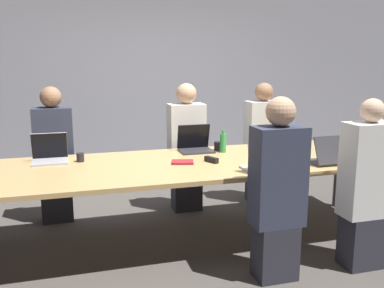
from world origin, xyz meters
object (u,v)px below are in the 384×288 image
laptop_near_right (329,156)px  person_far_left (55,157)px  laptop_near_midright (264,162)px  laptop_far_left (50,154)px  person_far_center (186,149)px  person_far_right (262,145)px  stapler (211,160)px  laptop_far_center (195,144)px  person_near_right (366,188)px  person_near_midright (277,192)px  laptop_far_right (281,141)px  cup_far_center (218,146)px  bottle_far_center (223,143)px  cup_far_left (80,157)px  cup_near_midright (286,161)px

laptop_near_right → person_far_left: bearing=-28.5°
laptop_near_midright → laptop_far_left: 1.97m
person_far_center → person_far_right: (0.96, 0.04, -0.01)m
stapler → laptop_far_left: bearing=137.3°
laptop_far_center → person_near_right: (1.06, -1.35, -0.17)m
laptop_far_left → stapler: laptop_far_left is taller
person_near_midright → stapler: 0.85m
person_near_midright → person_near_right: bearing=178.2°
person_near_midright → laptop_far_right: 1.47m
stapler → cup_far_center: bearing=38.3°
bottle_far_center → laptop_near_right: bearing=-44.0°
laptop_near_midright → person_far_right: (0.64, 1.37, -0.15)m
laptop_near_midright → person_far_left: (-1.75, 1.38, -0.15)m
cup_far_left → cup_far_center: bearing=4.6°
person_near_midright → person_far_left: bearing=-46.4°
cup_near_midright → person_far_center: 1.39m
laptop_far_center → person_far_center: size_ratio=0.24×
laptop_near_midright → cup_far_left: (-1.50, 0.78, -0.03)m
cup_near_midright → person_near_midright: bearing=-124.1°
person_far_center → person_far_left: size_ratio=1.01×
laptop_far_center → bottle_far_center: bearing=-28.4°
bottle_far_center → cup_far_left: size_ratio=2.81×
laptop_near_right → person_far_left: person_far_left is taller
bottle_far_center → person_near_right: 1.46m
laptop_far_center → bottle_far_center: laptop_far_center is taller
laptop_near_midright → laptop_far_left: laptop_far_left is taller
laptop_far_right → laptop_far_left: laptop_far_left is taller
laptop_near_midright → person_far_right: size_ratio=0.22×
person_far_right → laptop_near_right: bearing=-88.0°
cup_far_center → person_far_left: bearing=163.7°
bottle_far_center → laptop_far_left: (-1.69, 0.07, -0.02)m
person_near_right → person_far_left: bearing=-35.9°
cup_far_center → person_far_right: (0.73, 0.47, -0.12)m
bottle_far_center → cup_far_left: bearing=-179.5°
person_near_right → cup_far_left: bearing=-28.2°
cup_far_center → bottle_far_center: bearing=-79.6°
laptop_far_center → cup_near_midright: bearing=-55.5°
person_near_midright → laptop_far_left: size_ratio=4.49×
laptop_far_right → person_far_right: 0.49m
bottle_far_center → person_near_right: (0.80, -1.21, -0.19)m
bottle_far_center → person_far_left: person_far_left is taller
laptop_far_center → person_far_left: (-1.41, 0.45, -0.15)m
cup_near_midright → cup_far_left: 1.89m
cup_near_midright → bottle_far_center: (-0.33, 0.72, 0.05)m
person_near_midright → laptop_far_center: (-0.27, 1.32, 0.14)m
stapler → laptop_near_right: bearing=-45.1°
cup_far_left → laptop_far_left: bearing=163.9°
bottle_far_center → laptop_far_center: bearing=151.6°
person_near_midright → laptop_near_right: bearing=-149.1°
laptop_near_midright → cup_far_left: size_ratio=3.91×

